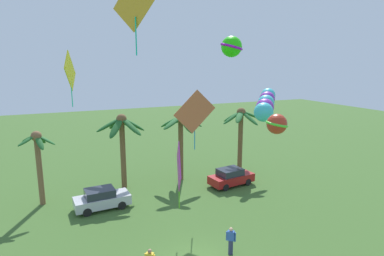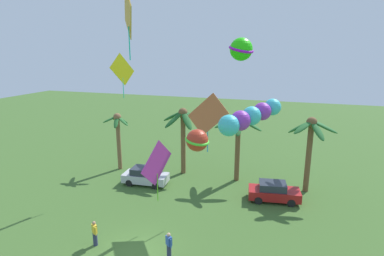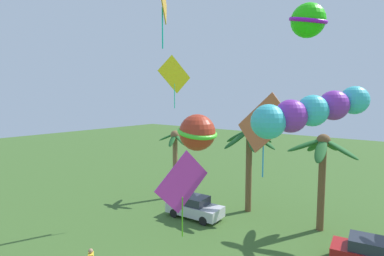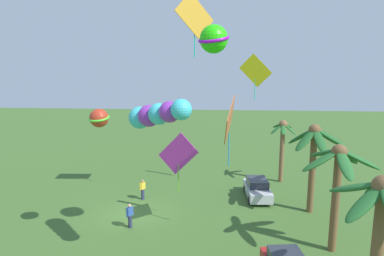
# 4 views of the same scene
# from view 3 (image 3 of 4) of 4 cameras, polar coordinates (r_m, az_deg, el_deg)

# --- Properties ---
(palm_tree_0) EXTENTS (2.61, 2.41, 5.62)m
(palm_tree_0) POSITION_cam_3_polar(r_m,az_deg,el_deg) (25.97, -3.10, -4.09)
(palm_tree_0) COLOR brown
(palm_tree_0) RESTS_ON ground
(palm_tree_2) EXTENTS (4.16, 4.20, 6.11)m
(palm_tree_2) POSITION_cam_3_polar(r_m,az_deg,el_deg) (21.05, 22.62, -5.00)
(palm_tree_2) COLOR brown
(palm_tree_2) RESTS_ON ground
(palm_tree_3) EXTENTS (4.14, 3.78, 6.32)m
(palm_tree_3) POSITION_cam_3_polar(r_m,az_deg,el_deg) (23.03, 10.44, -3.30)
(palm_tree_3) COLOR brown
(palm_tree_3) RESTS_ON ground
(parked_car_0) EXTENTS (4.01, 1.97, 1.51)m
(parked_car_0) POSITION_cam_3_polar(r_m,az_deg,el_deg) (22.42, 0.41, -14.16)
(parked_car_0) COLOR #BCBCC1
(parked_car_0) RESTS_ON ground
(parked_car_1) EXTENTS (4.10, 2.23, 1.51)m
(parked_car_1) POSITION_cam_3_polar(r_m,az_deg,el_deg) (18.61, 30.22, -19.30)
(parked_car_1) COLOR #A51919
(parked_car_1) RESTS_ON ground
(kite_diamond_0) EXTENTS (0.82, 2.50, 3.64)m
(kite_diamond_0) POSITION_cam_3_polar(r_m,az_deg,el_deg) (21.88, -3.22, 9.59)
(kite_diamond_0) COLOR gold
(kite_tube_1) EXTENTS (3.08, 3.43, 1.74)m
(kite_tube_1) POSITION_cam_3_polar(r_m,az_deg,el_deg) (11.06, 20.17, 2.74)
(kite_tube_1) COLOR #3CC4D0
(kite_diamond_2) EXTENTS (0.89, 2.82, 4.09)m
(kite_diamond_2) POSITION_cam_3_polar(r_m,az_deg,el_deg) (14.74, -1.79, -9.99)
(kite_diamond_2) COLOR #B731A5
(kite_diamond_4) EXTENTS (3.03, 0.56, 4.20)m
(kite_diamond_4) POSITION_cam_3_polar(r_m,az_deg,el_deg) (15.69, 12.93, 0.72)
(kite_diamond_4) COLOR #BE5F33
(kite_ball_5) EXTENTS (1.40, 1.40, 1.04)m
(kite_ball_5) POSITION_cam_3_polar(r_m,az_deg,el_deg) (8.82, 0.96, -0.82)
(kite_ball_5) COLOR #B3321D
(kite_ball_6) EXTENTS (2.08, 2.08, 1.39)m
(kite_ball_6) POSITION_cam_3_polar(r_m,az_deg,el_deg) (14.27, 20.37, 17.86)
(kite_ball_6) COLOR #23DB0E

